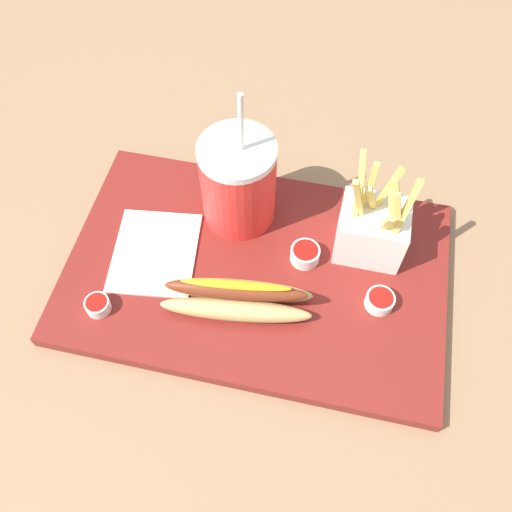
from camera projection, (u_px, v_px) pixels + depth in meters
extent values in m
cube|color=#8C6B4C|center=(256.00, 279.00, 0.74)|extent=(2.40, 2.40, 0.02)
cube|color=maroon|center=(256.00, 272.00, 0.72)|extent=(0.50, 0.32, 0.02)
cylinder|color=red|center=(238.00, 185.00, 0.71)|extent=(0.10, 0.10, 0.12)
cylinder|color=white|center=(237.00, 151.00, 0.66)|extent=(0.10, 0.10, 0.01)
cylinder|color=white|center=(241.00, 125.00, 0.62)|extent=(0.01, 0.01, 0.09)
cube|color=white|center=(371.00, 231.00, 0.70)|extent=(0.09, 0.07, 0.08)
cube|color=#E5C660|center=(372.00, 199.00, 0.65)|extent=(0.02, 0.03, 0.07)
cube|color=#E5C660|center=(387.00, 189.00, 0.66)|extent=(0.03, 0.03, 0.07)
cube|color=#E5C660|center=(355.00, 210.00, 0.66)|extent=(0.01, 0.03, 0.07)
cube|color=#E5C660|center=(361.00, 186.00, 0.64)|extent=(0.02, 0.04, 0.09)
cube|color=#E5C660|center=(398.00, 206.00, 0.65)|extent=(0.03, 0.02, 0.08)
cube|color=#E5C660|center=(406.00, 209.00, 0.63)|extent=(0.02, 0.04, 0.08)
cube|color=#E5C660|center=(392.00, 218.00, 0.65)|extent=(0.03, 0.03, 0.08)
cube|color=#E5C660|center=(385.00, 225.00, 0.65)|extent=(0.01, 0.03, 0.06)
cube|color=#E5C660|center=(369.00, 188.00, 0.65)|extent=(0.01, 0.02, 0.08)
cube|color=#E5C660|center=(359.00, 201.00, 0.64)|extent=(0.03, 0.02, 0.09)
cube|color=#E5C660|center=(398.00, 220.00, 0.64)|extent=(0.03, 0.01, 0.09)
ellipsoid|color=tan|center=(236.00, 310.00, 0.67)|extent=(0.19, 0.05, 0.03)
ellipsoid|color=tan|center=(238.00, 291.00, 0.68)|extent=(0.19, 0.05, 0.03)
ellipsoid|color=maroon|center=(236.00, 290.00, 0.65)|extent=(0.18, 0.05, 0.02)
ellipsoid|color=gold|center=(236.00, 285.00, 0.64)|extent=(0.13, 0.03, 0.01)
cylinder|color=white|center=(98.00, 305.00, 0.68)|extent=(0.03, 0.03, 0.02)
cylinder|color=#B2140F|center=(97.00, 303.00, 0.67)|extent=(0.03, 0.03, 0.01)
cylinder|color=white|center=(305.00, 254.00, 0.71)|extent=(0.04, 0.04, 0.02)
cylinder|color=#B2140F|center=(305.00, 251.00, 0.71)|extent=(0.03, 0.03, 0.01)
cylinder|color=white|center=(380.00, 301.00, 0.68)|extent=(0.04, 0.04, 0.02)
cylinder|color=#B2140F|center=(381.00, 298.00, 0.67)|extent=(0.03, 0.03, 0.01)
cube|color=white|center=(155.00, 252.00, 0.73)|extent=(0.13, 0.14, 0.00)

